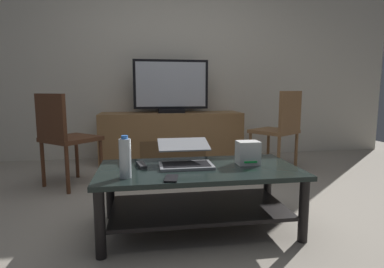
{
  "coord_description": "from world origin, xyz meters",
  "views": [
    {
      "loc": [
        -0.41,
        -2.15,
        0.92
      ],
      "look_at": [
        -0.02,
        0.28,
        0.57
      ],
      "focal_mm": 28.85,
      "sensor_mm": 36.0,
      "label": 1
    }
  ],
  "objects_px": {
    "tv_remote": "(142,165)",
    "soundbar_remote": "(124,162)",
    "media_cabinet": "(171,137)",
    "router_box": "(248,153)",
    "cell_phone": "(171,178)",
    "coffee_table": "(199,186)",
    "side_chair": "(64,134)",
    "television": "(171,87)",
    "laptop": "(185,157)",
    "water_bottle_near": "(125,158)",
    "dining_chair": "(280,126)"
  },
  "relations": [
    {
      "from": "router_box",
      "to": "laptop",
      "type": "bearing_deg",
      "value": 174.24
    },
    {
      "from": "television",
      "to": "soundbar_remote",
      "type": "xyz_separation_m",
      "value": [
        -0.5,
        -1.88,
        -0.53
      ]
    },
    {
      "from": "soundbar_remote",
      "to": "laptop",
      "type": "bearing_deg",
      "value": -19.86
    },
    {
      "from": "side_chair",
      "to": "media_cabinet",
      "type": "bearing_deg",
      "value": 41.78
    },
    {
      "from": "television",
      "to": "tv_remote",
      "type": "height_order",
      "value": "television"
    },
    {
      "from": "dining_chair",
      "to": "laptop",
      "type": "relative_size",
      "value": 2.54
    },
    {
      "from": "coffee_table",
      "to": "dining_chair",
      "type": "height_order",
      "value": "dining_chair"
    },
    {
      "from": "media_cabinet",
      "to": "router_box",
      "type": "height_order",
      "value": "media_cabinet"
    },
    {
      "from": "dining_chair",
      "to": "router_box",
      "type": "distance_m",
      "value": 1.57
    },
    {
      "from": "laptop",
      "to": "soundbar_remote",
      "type": "relative_size",
      "value": 2.25
    },
    {
      "from": "laptop",
      "to": "cell_phone",
      "type": "bearing_deg",
      "value": -110.78
    },
    {
      "from": "coffee_table",
      "to": "television",
      "type": "distance_m",
      "value": 2.16
    },
    {
      "from": "laptop",
      "to": "tv_remote",
      "type": "bearing_deg",
      "value": 179.38
    },
    {
      "from": "router_box",
      "to": "soundbar_remote",
      "type": "bearing_deg",
      "value": 170.5
    },
    {
      "from": "cell_phone",
      "to": "soundbar_remote",
      "type": "height_order",
      "value": "soundbar_remote"
    },
    {
      "from": "media_cabinet",
      "to": "side_chair",
      "type": "xyz_separation_m",
      "value": [
        -1.11,
        -0.99,
        0.19
      ]
    },
    {
      "from": "media_cabinet",
      "to": "soundbar_remote",
      "type": "xyz_separation_m",
      "value": [
        -0.5,
        -1.9,
        0.12
      ]
    },
    {
      "from": "coffee_table",
      "to": "side_chair",
      "type": "xyz_separation_m",
      "value": [
        -1.1,
        1.09,
        0.22
      ]
    },
    {
      "from": "water_bottle_near",
      "to": "tv_remote",
      "type": "distance_m",
      "value": 0.29
    },
    {
      "from": "water_bottle_near",
      "to": "tv_remote",
      "type": "height_order",
      "value": "water_bottle_near"
    },
    {
      "from": "side_chair",
      "to": "cell_phone",
      "type": "bearing_deg",
      "value": -56.12
    },
    {
      "from": "cell_phone",
      "to": "soundbar_remote",
      "type": "bearing_deg",
      "value": 134.73
    },
    {
      "from": "coffee_table",
      "to": "water_bottle_near",
      "type": "relative_size",
      "value": 5.25
    },
    {
      "from": "router_box",
      "to": "tv_remote",
      "type": "bearing_deg",
      "value": 176.32
    },
    {
      "from": "coffee_table",
      "to": "dining_chair",
      "type": "bearing_deg",
      "value": 48.74
    },
    {
      "from": "media_cabinet",
      "to": "television",
      "type": "distance_m",
      "value": 0.64
    },
    {
      "from": "water_bottle_near",
      "to": "media_cabinet",
      "type": "bearing_deg",
      "value": 78.18
    },
    {
      "from": "coffee_table",
      "to": "soundbar_remote",
      "type": "relative_size",
      "value": 8.08
    },
    {
      "from": "laptop",
      "to": "router_box",
      "type": "xyz_separation_m",
      "value": [
        0.43,
        -0.04,
        0.02
      ]
    },
    {
      "from": "laptop",
      "to": "water_bottle_near",
      "type": "distance_m",
      "value": 0.46
    },
    {
      "from": "water_bottle_near",
      "to": "cell_phone",
      "type": "distance_m",
      "value": 0.29
    },
    {
      "from": "media_cabinet",
      "to": "router_box",
      "type": "distance_m",
      "value": 2.08
    },
    {
      "from": "media_cabinet",
      "to": "cell_phone",
      "type": "distance_m",
      "value": 2.33
    },
    {
      "from": "coffee_table",
      "to": "dining_chair",
      "type": "distance_m",
      "value": 1.83
    },
    {
      "from": "coffee_table",
      "to": "soundbar_remote",
      "type": "bearing_deg",
      "value": 159.99
    },
    {
      "from": "television",
      "to": "water_bottle_near",
      "type": "bearing_deg",
      "value": -101.93
    },
    {
      "from": "cell_phone",
      "to": "tv_remote",
      "type": "relative_size",
      "value": 0.88
    },
    {
      "from": "side_chair",
      "to": "cell_phone",
      "type": "height_order",
      "value": "side_chair"
    },
    {
      "from": "laptop",
      "to": "tv_remote",
      "type": "distance_m",
      "value": 0.29
    },
    {
      "from": "water_bottle_near",
      "to": "side_chair",
      "type": "bearing_deg",
      "value": 116.81
    },
    {
      "from": "coffee_table",
      "to": "television",
      "type": "bearing_deg",
      "value": 89.67
    },
    {
      "from": "router_box",
      "to": "cell_phone",
      "type": "bearing_deg",
      "value": -153.04
    },
    {
      "from": "dining_chair",
      "to": "cell_phone",
      "type": "distance_m",
      "value": 2.13
    },
    {
      "from": "tv_remote",
      "to": "soundbar_remote",
      "type": "bearing_deg",
      "value": 131.76
    },
    {
      "from": "coffee_table",
      "to": "side_chair",
      "type": "relative_size",
      "value": 1.45
    },
    {
      "from": "side_chair",
      "to": "cell_phone",
      "type": "xyz_separation_m",
      "value": [
        0.89,
        -1.33,
        -0.08
      ]
    },
    {
      "from": "television",
      "to": "cell_phone",
      "type": "distance_m",
      "value": 2.37
    },
    {
      "from": "tv_remote",
      "to": "soundbar_remote",
      "type": "height_order",
      "value": "same"
    },
    {
      "from": "media_cabinet",
      "to": "router_box",
      "type": "relative_size",
      "value": 11.5
    },
    {
      "from": "coffee_table",
      "to": "laptop",
      "type": "bearing_deg",
      "value": 134.21
    }
  ]
}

